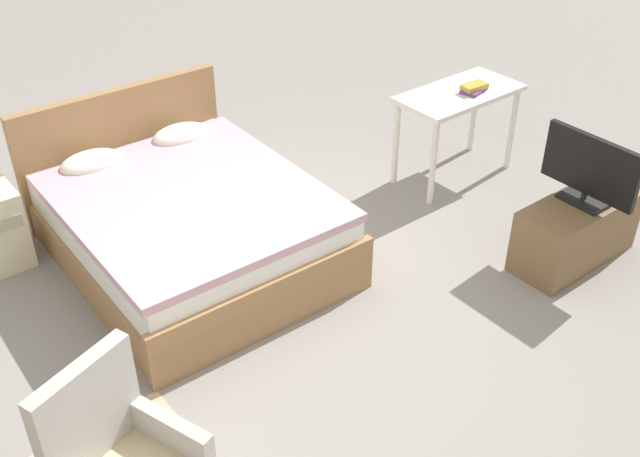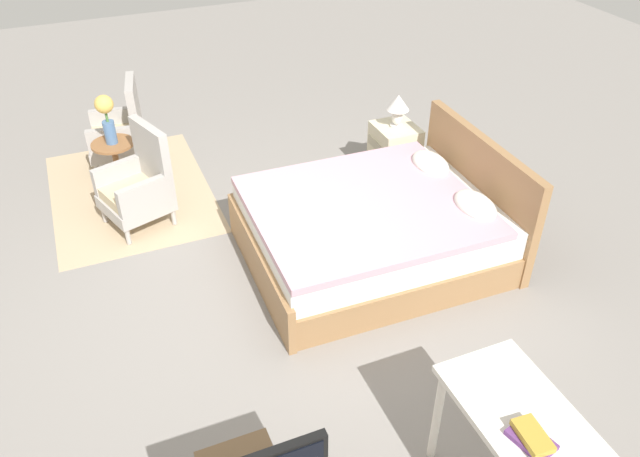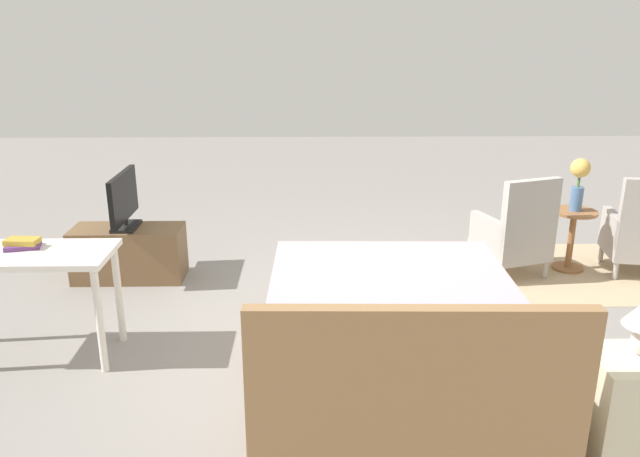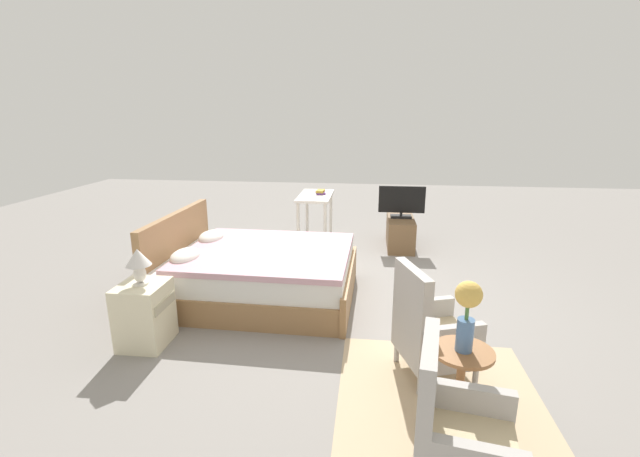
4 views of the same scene
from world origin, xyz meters
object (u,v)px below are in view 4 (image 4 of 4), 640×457
at_px(tv_flatscreen, 402,202).
at_px(armchair_by_window_left, 457,437).
at_px(bed, 258,273).
at_px(book_stack, 320,192).
at_px(flower_vase, 467,309).
at_px(vanity_desk, 315,202).
at_px(side_table, 460,378).
at_px(table_lamp, 138,261).
at_px(armchair_by_window_right, 430,332).
at_px(nightstand, 145,314).
at_px(tv_stand, 400,232).

bearing_deg(tv_flatscreen, armchair_by_window_left, -179.86).
relative_size(bed, book_stack, 8.53).
relative_size(armchair_by_window_left, flower_vase, 1.93).
bearing_deg(vanity_desk, side_table, -160.30).
bearing_deg(table_lamp, armchair_by_window_right, -94.31).
bearing_deg(book_stack, table_lamp, 161.46).
distance_m(armchair_by_window_right, tv_flatscreen, 3.46).
relative_size(nightstand, tv_stand, 0.61).
xyz_separation_m(nightstand, table_lamp, (0.00, 0.00, 0.51)).
xyz_separation_m(nightstand, book_stack, (3.54, -1.19, 0.50)).
relative_size(nightstand, tv_flatscreen, 0.83).
height_order(nightstand, table_lamp, table_lamp).
height_order(armchair_by_window_right, nightstand, armchair_by_window_right).
distance_m(side_table, vanity_desk, 4.49).
bearing_deg(tv_flatscreen, side_table, -177.97).
height_order(bed, nightstand, bed).
relative_size(side_table, book_stack, 2.32).
height_order(armchair_by_window_left, flower_vase, flower_vase).
height_order(tv_flatscreen, book_stack, tv_flatscreen).
distance_m(armchair_by_window_right, tv_stand, 3.44).
bearing_deg(side_table, flower_vase, 165.96).
distance_m(nightstand, table_lamp, 0.51).
height_order(armchair_by_window_left, side_table, armchair_by_window_left).
height_order(bed, armchair_by_window_left, bed).
xyz_separation_m(armchair_by_window_left, tv_stand, (4.58, 0.01, -0.15)).
height_order(bed, flower_vase, flower_vase).
distance_m(bed, armchair_by_window_left, 3.00).
relative_size(nightstand, table_lamp, 1.77).
relative_size(armchair_by_window_left, armchair_by_window_right, 1.00).
bearing_deg(bed, armchair_by_window_left, -144.53).
relative_size(armchair_by_window_right, table_lamp, 2.79).
height_order(side_table, vanity_desk, vanity_desk).
height_order(armchair_by_window_right, book_stack, armchair_by_window_right).
relative_size(side_table, tv_stand, 0.59).
relative_size(flower_vase, nightstand, 0.82).
height_order(nightstand, vanity_desk, vanity_desk).
relative_size(armchair_by_window_right, vanity_desk, 0.88).
xyz_separation_m(table_lamp, tv_stand, (3.25, -2.48, -0.56)).
relative_size(vanity_desk, book_stack, 4.25).
distance_m(armchair_by_window_left, table_lamp, 2.86).
bearing_deg(side_table, tv_flatscreen, 2.03).
height_order(bed, side_table, bed).
relative_size(tv_stand, book_stack, 3.92).
bearing_deg(armchair_by_window_right, book_stack, 19.33).
bearing_deg(table_lamp, side_table, -106.00).
distance_m(bed, table_lamp, 1.44).
relative_size(tv_stand, tv_flatscreen, 1.36).
relative_size(bed, armchair_by_window_right, 2.27).
height_order(bed, table_lamp, bed).
bearing_deg(side_table, table_lamp, 74.00).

